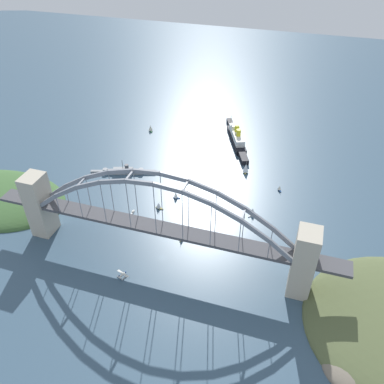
{
  "coord_description": "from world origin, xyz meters",
  "views": [
    {
      "loc": [
        89.11,
        -201.42,
        230.04
      ],
      "look_at": [
        0.0,
        80.28,
        8.0
      ],
      "focal_mm": 36.69,
      "sensor_mm": 36.0,
      "label": 1
    }
  ],
  "objects_px": {
    "harbor_arch_bridge": "(160,229)",
    "naval_cruiser": "(124,171)",
    "seaplane_taxiing_near_bridge": "(123,275)",
    "small_boat_1": "(176,195)",
    "small_boat_2": "(151,128)",
    "channel_marker_buoy": "(122,219)",
    "ocean_liner": "(237,138)",
    "small_boat_6": "(246,168)",
    "small_boat_7": "(159,205)",
    "small_boat_8": "(222,195)",
    "small_boat_4": "(133,212)",
    "small_boat_3": "(253,211)",
    "small_boat_5": "(182,234)",
    "small_boat_0": "(279,188)"
  },
  "relations": [
    {
      "from": "small_boat_5",
      "to": "harbor_arch_bridge",
      "type": "bearing_deg",
      "value": -106.38
    },
    {
      "from": "naval_cruiser",
      "to": "small_boat_2",
      "type": "bearing_deg",
      "value": 95.27
    },
    {
      "from": "small_boat_8",
      "to": "small_boat_4",
      "type": "bearing_deg",
      "value": -144.96
    },
    {
      "from": "seaplane_taxiing_near_bridge",
      "to": "small_boat_7",
      "type": "distance_m",
      "value": 85.06
    },
    {
      "from": "naval_cruiser",
      "to": "channel_marker_buoy",
      "type": "xyz_separation_m",
      "value": [
        30.68,
        -69.08,
        -1.46
      ]
    },
    {
      "from": "harbor_arch_bridge",
      "to": "small_boat_1",
      "type": "relative_size",
      "value": 34.4
    },
    {
      "from": "naval_cruiser",
      "to": "small_boat_1",
      "type": "xyz_separation_m",
      "value": [
        65.93,
        -24.0,
        1.17
      ]
    },
    {
      "from": "seaplane_taxiing_near_bridge",
      "to": "small_boat_1",
      "type": "bearing_deg",
      "value": 86.73
    },
    {
      "from": "small_boat_7",
      "to": "small_boat_2",
      "type": "bearing_deg",
      "value": 115.17
    },
    {
      "from": "small_boat_7",
      "to": "small_boat_6",
      "type": "bearing_deg",
      "value": 51.92
    },
    {
      "from": "small_boat_7",
      "to": "small_boat_4",
      "type": "bearing_deg",
      "value": -146.77
    },
    {
      "from": "naval_cruiser",
      "to": "small_boat_6",
      "type": "bearing_deg",
      "value": 18.12
    },
    {
      "from": "small_boat_3",
      "to": "small_boat_4",
      "type": "xyz_separation_m",
      "value": [
        -104.4,
        -30.45,
        -3.07
      ]
    },
    {
      "from": "small_boat_2",
      "to": "small_boat_7",
      "type": "bearing_deg",
      "value": -64.83
    },
    {
      "from": "channel_marker_buoy",
      "to": "small_boat_4",
      "type": "bearing_deg",
      "value": 68.39
    },
    {
      "from": "small_boat_3",
      "to": "small_boat_5",
      "type": "xyz_separation_m",
      "value": [
        -51.36,
        -47.79,
        0.4
      ]
    },
    {
      "from": "harbor_arch_bridge",
      "to": "small_boat_1",
      "type": "xyz_separation_m",
      "value": [
        -14.96,
        76.43,
        -27.22
      ]
    },
    {
      "from": "ocean_liner",
      "to": "small_boat_3",
      "type": "xyz_separation_m",
      "value": [
        42.21,
        -125.38,
        -2.09
      ]
    },
    {
      "from": "naval_cruiser",
      "to": "small_boat_2",
      "type": "relative_size",
      "value": 7.59
    },
    {
      "from": "seaplane_taxiing_near_bridge",
      "to": "small_boat_4",
      "type": "relative_size",
      "value": 1.57
    },
    {
      "from": "seaplane_taxiing_near_bridge",
      "to": "small_boat_8",
      "type": "xyz_separation_m",
      "value": [
        46.85,
        121.59,
        -1.43
      ]
    },
    {
      "from": "naval_cruiser",
      "to": "small_boat_3",
      "type": "xyz_separation_m",
      "value": [
        140.08,
        -26.01,
        1.22
      ]
    },
    {
      "from": "small_boat_4",
      "to": "small_boat_5",
      "type": "bearing_deg",
      "value": -18.1
    },
    {
      "from": "small_boat_4",
      "to": "channel_marker_buoy",
      "type": "height_order",
      "value": "channel_marker_buoy"
    },
    {
      "from": "naval_cruiser",
      "to": "channel_marker_buoy",
      "type": "bearing_deg",
      "value": -66.05
    },
    {
      "from": "small_boat_3",
      "to": "small_boat_8",
      "type": "relative_size",
      "value": 0.73
    },
    {
      "from": "small_boat_5",
      "to": "small_boat_6",
      "type": "height_order",
      "value": "small_boat_6"
    },
    {
      "from": "small_boat_1",
      "to": "small_boat_7",
      "type": "relative_size",
      "value": 1.04
    },
    {
      "from": "small_boat_2",
      "to": "small_boat_4",
      "type": "bearing_deg",
      "value": -73.59
    },
    {
      "from": "naval_cruiser",
      "to": "small_boat_2",
      "type": "xyz_separation_m",
      "value": [
        -8.69,
        94.23,
        1.45
      ]
    },
    {
      "from": "harbor_arch_bridge",
      "to": "channel_marker_buoy",
      "type": "bearing_deg",
      "value": 148.01
    },
    {
      "from": "harbor_arch_bridge",
      "to": "small_boat_5",
      "type": "height_order",
      "value": "harbor_arch_bridge"
    },
    {
      "from": "harbor_arch_bridge",
      "to": "naval_cruiser",
      "type": "bearing_deg",
      "value": 128.85
    },
    {
      "from": "ocean_liner",
      "to": "small_boat_8",
      "type": "distance_m",
      "value": 106.45
    },
    {
      "from": "ocean_liner",
      "to": "small_boat_6",
      "type": "height_order",
      "value": "ocean_liner"
    },
    {
      "from": "small_boat_2",
      "to": "small_boat_7",
      "type": "distance_m",
      "value": 151.86
    },
    {
      "from": "small_boat_5",
      "to": "small_boat_8",
      "type": "height_order",
      "value": "small_boat_5"
    },
    {
      "from": "small_boat_3",
      "to": "small_boat_5",
      "type": "distance_m",
      "value": 70.16
    },
    {
      "from": "small_boat_3",
      "to": "small_boat_6",
      "type": "bearing_deg",
      "value": 106.47
    },
    {
      "from": "small_boat_4",
      "to": "small_boat_1",
      "type": "bearing_deg",
      "value": 47.02
    },
    {
      "from": "seaplane_taxiing_near_bridge",
      "to": "small_boat_3",
      "type": "relative_size",
      "value": 1.29
    },
    {
      "from": "naval_cruiser",
      "to": "small_boat_4",
      "type": "distance_m",
      "value": 66.82
    },
    {
      "from": "small_boat_0",
      "to": "small_boat_5",
      "type": "height_order",
      "value": "small_boat_5"
    },
    {
      "from": "small_boat_2",
      "to": "small_boat_1",
      "type": "bearing_deg",
      "value": -57.74
    },
    {
      "from": "small_boat_1",
      "to": "small_boat_6",
      "type": "distance_m",
      "value": 83.88
    },
    {
      "from": "small_boat_3",
      "to": "small_boat_7",
      "type": "relative_size",
      "value": 1.1
    },
    {
      "from": "small_boat_6",
      "to": "small_boat_5",
      "type": "bearing_deg",
      "value": -105.77
    },
    {
      "from": "harbor_arch_bridge",
      "to": "small_boat_7",
      "type": "relative_size",
      "value": 35.65
    },
    {
      "from": "harbor_arch_bridge",
      "to": "small_boat_3",
      "type": "distance_m",
      "value": 98.89
    },
    {
      "from": "harbor_arch_bridge",
      "to": "ocean_liner",
      "type": "height_order",
      "value": "harbor_arch_bridge"
    }
  ]
}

